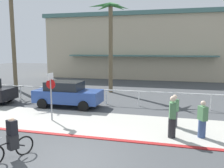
% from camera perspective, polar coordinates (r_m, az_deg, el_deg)
% --- Properties ---
extents(ground_plane, '(80.00, 80.00, 0.00)m').
position_cam_1_polar(ground_plane, '(17.88, 3.46, -3.96)').
color(ground_plane, '#424447').
extents(sidewalk_strip, '(44.00, 4.00, 0.02)m').
position_cam_1_polar(sidewalk_strip, '(12.42, -1.71, -9.47)').
color(sidewalk_strip, '#ADAAA0').
rests_on(sidewalk_strip, ground).
extents(curb_paint, '(44.00, 0.24, 0.03)m').
position_cam_1_polar(curb_paint, '(10.62, -4.77, -12.63)').
color(curb_paint, maroon).
rests_on(curb_paint, ground).
extents(building_backdrop, '(25.81, 11.35, 8.33)m').
position_cam_1_polar(building_backdrop, '(34.35, 7.89, 8.92)').
color(building_backdrop, '#BCAD8E').
rests_on(building_backdrop, ground).
extents(rail_fence, '(25.02, 0.08, 1.04)m').
position_cam_1_polar(rail_fence, '(16.27, 2.48, -2.18)').
color(rail_fence, white).
rests_on(rail_fence, ground).
extents(stop_sign_bike_lane, '(0.52, 0.56, 2.56)m').
position_cam_1_polar(stop_sign_bike_lane, '(13.01, -14.38, -1.35)').
color(stop_sign_bike_lane, gray).
rests_on(stop_sign_bike_lane, ground).
extents(palm_tree_1, '(3.63, 3.20, 9.78)m').
position_cam_1_polar(palm_tree_1, '(24.18, -22.81, 15.09)').
color(palm_tree_1, brown).
rests_on(palm_tree_1, ground).
extents(palm_tree_2, '(3.44, 3.33, 7.73)m').
position_cam_1_polar(palm_tree_2, '(21.03, -0.38, 13.75)').
color(palm_tree_2, brown).
rests_on(palm_tree_2, ground).
extents(car_blue_1, '(4.40, 2.02, 1.69)m').
position_cam_1_polar(car_blue_1, '(16.09, -10.60, -2.31)').
color(car_blue_1, '#284793').
rests_on(car_blue_1, ground).
extents(cyclist_black_0, '(0.82, 1.67, 1.50)m').
position_cam_1_polar(cyclist_black_0, '(9.18, -22.89, -12.20)').
color(cyclist_black_0, black).
rests_on(cyclist_black_0, ground).
extents(pedestrian_0, '(0.44, 0.48, 1.61)m').
position_cam_1_polar(pedestrian_0, '(12.19, 14.67, -6.52)').
color(pedestrian_0, '#4C4C51').
rests_on(pedestrian_0, ground).
extents(pedestrian_1, '(0.35, 0.42, 1.84)m').
position_cam_1_polar(pedestrian_1, '(10.64, 14.19, -8.00)').
color(pedestrian_1, '#232326').
rests_on(pedestrian_1, ground).
extents(pedestrian_2, '(0.43, 0.48, 1.64)m').
position_cam_1_polar(pedestrian_2, '(11.07, 20.76, -8.24)').
color(pedestrian_2, '#384C7A').
rests_on(pedestrian_2, ground).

